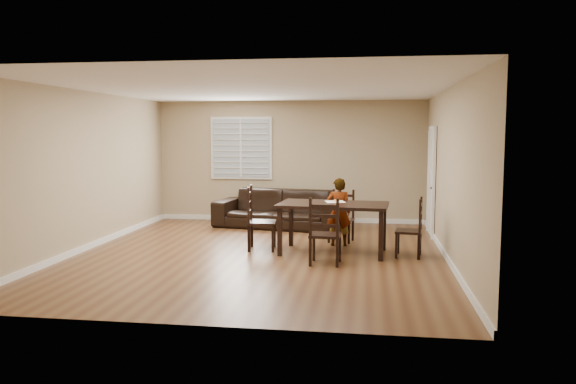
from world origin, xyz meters
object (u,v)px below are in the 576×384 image
Objects in this scene: dining_table at (333,208)px; chair_right at (416,230)px; chair_left at (254,221)px; sofa at (280,209)px; donut at (336,200)px; chair_far at (324,235)px; child at (339,212)px; chair_near at (343,218)px.

chair_right is (1.33, -0.12, -0.31)m from dining_table.
sofa is (0.06, 2.32, -0.10)m from chair_left.
donut is at bearing -91.38° from chair_left.
chair_left is (-1.28, 1.02, 0.03)m from chair_far.
chair_near is at bearing -100.66° from child.
chair_far is (-0.07, -0.93, -0.28)m from dining_table.
donut is (0.11, 1.13, 0.39)m from chair_far.
chair_near is 0.79× the size of child.
chair_far reaches higher than sofa.
chair_near reaches higher than donut.
chair_near is 1.90m from sofa.
chair_near is 0.50m from child.
chair_far is 0.86× the size of child.
chair_right is (1.23, -1.23, 0.01)m from chair_near.
chair_left is at bearing -178.96° from dining_table.
child is (0.13, 1.58, 0.13)m from chair_far.
donut is (0.04, 0.20, 0.11)m from dining_table.
sofa is (-1.34, 1.77, -0.21)m from child.
child reaches higher than sofa.
child is at bearing -85.78° from chair_near.
sofa is at bearing -7.49° from chair_left.
chair_right is at bearing 144.79° from child.
chair_near is (0.10, 1.11, -0.32)m from dining_table.
chair_far reaches higher than dining_table.
chair_right is at bearing -100.26° from chair_left.
child reaches higher than chair_far.
child is at bearing -74.34° from chair_left.
chair_far is 3.56m from sofa.
dining_table is at bearing -52.82° from sofa.
chair_left is (-1.45, -1.02, 0.07)m from chair_near.
chair_right reaches higher than sofa.
chair_left is 2.33m from sofa.
child reaches higher than chair_near.
chair_far is at bearing -95.61° from donut.
dining_table is 2.76m from sofa.
chair_far reaches higher than chair_near.
chair_far is at bearing -89.73° from dining_table.
donut is at bearing -83.73° from chair_near.
child is at bearing -43.77° from sofa.
sofa is (-1.21, 3.34, -0.07)m from chair_far.
dining_table is 1.16m from chair_near.
sofa is (-1.39, 1.30, -0.04)m from chair_near.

